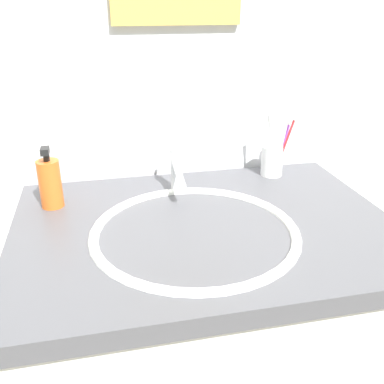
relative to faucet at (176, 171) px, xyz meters
The scene contains 9 objects.
tiled_wall_back 0.29m from the faucet, 78.85° to the left, with size 2.12×0.04×2.40m, color silver.
vanity_counter 0.55m from the faucet, 79.23° to the right, with size 0.92×0.67×0.91m.
sink_basin 0.25m from the faucet, 90.00° to the right, with size 0.49×0.49×0.11m.
faucet is the anchor object (origin of this frame).
toothbrush_cup 0.32m from the faucet, 13.05° to the left, with size 0.07×0.07×0.09m, color white.
toothbrush_purple 0.35m from the faucet, 11.18° to the left, with size 0.03×0.02×0.18m.
toothbrush_white 0.30m from the faucet, 11.08° to the left, with size 0.03×0.02×0.19m.
toothbrush_red 0.35m from the faucet, ahead, with size 0.05×0.05×0.20m.
soap_dispenser 0.33m from the faucet, behind, with size 0.06×0.06×0.16m.
Camera 1 is at (-0.23, -0.91, 1.41)m, focal length 40.91 mm.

